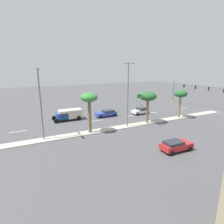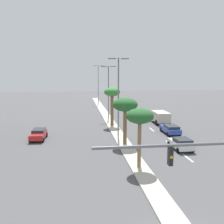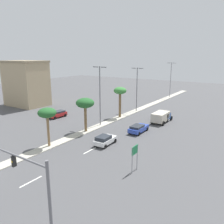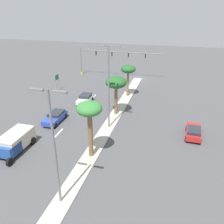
{
  "view_description": "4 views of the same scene",
  "coord_description": "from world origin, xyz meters",
  "views": [
    {
      "loc": [
        -27.22,
        41.27,
        10.58
      ],
      "look_at": [
        0.83,
        27.1,
        2.81
      ],
      "focal_mm": 29.64,
      "sensor_mm": 36.0,
      "label": 1
    },
    {
      "loc": [
        -5.84,
        -11.98,
        9.37
      ],
      "look_at": [
        -1.34,
        22.12,
        3.94
      ],
      "focal_mm": 41.76,
      "sensor_mm": 36.0,
      "label": 2
    },
    {
      "loc": [
        25.39,
        -9.46,
        13.12
      ],
      "look_at": [
        3.34,
        23.41,
        3.35
      ],
      "focal_mm": 36.82,
      "sensor_mm": 36.0,
      "label": 3
    },
    {
      "loc": [
        -8.31,
        52.55,
        15.75
      ],
      "look_at": [
        -0.82,
        25.43,
        2.86
      ],
      "focal_mm": 38.06,
      "sensor_mm": 36.0,
      "label": 4
    }
  ],
  "objects": [
    {
      "name": "ground_plane",
      "position": [
        0.0,
        30.28,
        0.0
      ],
      "size": [
        160.0,
        160.0,
        0.0
      ],
      "primitive_type": "plane",
      "color": "#4C4C4F"
    },
    {
      "name": "median_curb",
      "position": [
        0.0,
        38.93,
        0.06
      ],
      "size": [
        1.8,
        77.86,
        0.12
      ],
      "primitive_type": "cube",
      "color": "#B7B2A3",
      "rests_on": "ground"
    },
    {
      "name": "lane_stripe_inboard",
      "position": [
        5.92,
        4.0,
        0.01
      ],
      "size": [
        0.2,
        2.8,
        0.01
      ],
      "primitive_type": "cube",
      "color": "silver",
      "rests_on": "ground"
    },
    {
      "name": "lane_stripe_outboard",
      "position": [
        5.92,
        13.95,
        0.01
      ],
      "size": [
        0.2,
        2.8,
        0.01
      ],
      "primitive_type": "cube",
      "color": "silver",
      "rests_on": "ground"
    },
    {
      "name": "lane_stripe_near",
      "position": [
        5.92,
        19.67,
        0.01
      ],
      "size": [
        0.2,
        2.8,
        0.01
      ],
      "primitive_type": "cube",
      "color": "silver",
      "rests_on": "ground"
    },
    {
      "name": "lane_stripe_far",
      "position": [
        5.92,
        27.97,
        0.01
      ],
      "size": [
        0.2,
        2.8,
        0.01
      ],
      "primitive_type": "cube",
      "color": "silver",
      "rests_on": "ground"
    },
    {
      "name": "traffic_signal_gantry",
      "position": [
        8.22,
        -0.23,
        4.3
      ],
      "size": [
        19.46,
        0.53,
        6.32
      ],
      "color": "slate",
      "rests_on": "ground"
    },
    {
      "name": "directional_road_sign",
      "position": [
        14.02,
        12.16,
        2.27
      ],
      "size": [
        0.1,
        1.35,
        3.17
      ],
      "color": "gray",
      "rests_on": "ground"
    },
    {
      "name": "palm_tree_leading",
      "position": [
        -0.04,
        11.77,
        5.0
      ],
      "size": [
        2.66,
        2.66,
        5.76
      ],
      "color": "olive",
      "rests_on": "median_curb"
    },
    {
      "name": "palm_tree_mid",
      "position": [
        0.05,
        20.0,
        5.04
      ],
      "size": [
        3.17,
        3.17,
        5.94
      ],
      "color": "brown",
      "rests_on": "median_curb"
    },
    {
      "name": "palm_tree_outboard",
      "position": [
        -0.09,
        31.58,
        5.52
      ],
      "size": [
        2.74,
        2.74,
        6.51
      ],
      "color": "brown",
      "rests_on": "median_curb"
    },
    {
      "name": "street_lamp_leading",
      "position": [
        -0.11,
        24.5,
        6.53
      ],
      "size": [
        2.9,
        0.24,
        11.1
      ],
      "color": "slate",
      "rests_on": "median_curb"
    },
    {
      "name": "street_lamp_right",
      "position": [
        0.15,
        38.73,
        6.1
      ],
      "size": [
        2.9,
        0.24,
        10.26
      ],
      "color": "slate",
      "rests_on": "median_curb"
    },
    {
      "name": "sedan_white_center",
      "position": [
        6.36,
        16.94,
        0.77
      ],
      "size": [
        2.13,
        3.98,
        1.46
      ],
      "color": "silver",
      "rests_on": "ground"
    },
    {
      "name": "sedan_blue_far",
      "position": [
        7.91,
        24.86,
        0.75
      ],
      "size": [
        2.04,
        4.53,
        1.37
      ],
      "color": "#2D47AD",
      "rests_on": "ground"
    },
    {
      "name": "sedan_red_leading",
      "position": [
        -11.33,
        24.07,
        0.75
      ],
      "size": [
        2.1,
        4.23,
        1.38
      ],
      "color": "red",
      "rests_on": "ground"
    },
    {
      "name": "box_truck",
      "position": [
        8.86,
        32.98,
        1.21
      ],
      "size": [
        2.63,
        5.68,
        2.13
      ],
      "color": "#234C99",
      "rests_on": "ground"
    }
  ]
}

